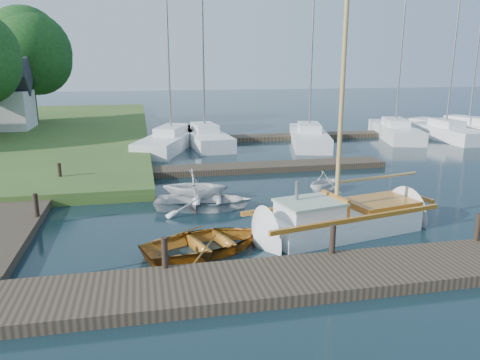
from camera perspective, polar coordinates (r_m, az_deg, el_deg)
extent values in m
plane|color=black|center=(17.29, 0.00, -3.86)|extent=(160.00, 160.00, 0.00)
cube|color=#31281E|center=(11.85, 6.19, -11.91)|extent=(18.00, 2.20, 0.30)
cube|color=#31281E|center=(19.37, -25.22, -2.81)|extent=(2.20, 18.00, 0.30)
cube|color=#31281E|center=(23.81, 1.45, 1.51)|extent=(14.00, 1.60, 0.30)
cube|color=#31281E|center=(35.17, 10.61, 5.37)|extent=(30.00, 1.60, 0.30)
cylinder|color=black|center=(12.03, -9.16, -8.73)|extent=(0.16, 0.16, 0.80)
cylinder|color=black|center=(12.99, 11.22, -7.07)|extent=(0.16, 0.16, 0.80)
cylinder|color=black|center=(15.28, 27.01, -5.15)|extent=(0.16, 0.16, 0.80)
cylinder|color=black|center=(17.12, -23.60, -2.81)|extent=(0.16, 0.16, 0.80)
cylinder|color=black|center=(21.89, -21.13, 0.91)|extent=(0.16, 0.16, 0.80)
cube|color=silver|center=(15.54, 12.13, -5.39)|extent=(5.31, 3.02, 0.90)
cone|color=silver|center=(17.46, 20.25, -3.79)|extent=(1.69, 2.19, 1.96)
cone|color=silver|center=(14.07, 2.32, -7.17)|extent=(1.40, 2.13, 1.96)
cube|color=#99551B|center=(16.11, 10.25, -2.70)|extent=(6.08, 1.44, 0.14)
cube|color=#99551B|center=(14.68, 14.40, -4.59)|extent=(6.08, 1.44, 0.14)
cube|color=#99551B|center=(17.56, 21.21, -2.04)|extent=(0.35, 1.10, 0.14)
cube|color=silver|center=(14.67, 8.48, -3.64)|extent=(2.06, 1.75, 0.44)
cube|color=#9FBB9D|center=(14.60, 8.51, -2.70)|extent=(2.18, 1.87, 0.08)
cube|color=#99551B|center=(15.17, 11.51, -2.86)|extent=(0.42, 1.39, 0.60)
cylinder|color=slate|center=(14.60, 6.93, -1.30)|extent=(0.12, 0.12, 0.60)
cube|color=#99551B|center=(16.35, 16.76, -2.69)|extent=(2.47, 1.94, 0.20)
cylinder|color=#A68844|center=(14.57, 12.44, 12.00)|extent=(0.14, 0.14, 8.40)
cylinder|color=#A68844|center=(15.99, 16.45, 0.31)|extent=(3.15, 0.78, 0.10)
imported|color=#99551B|center=(13.65, -4.09, -7.17)|extent=(4.38, 3.67, 0.78)
imported|color=silver|center=(17.62, -4.51, -2.29)|extent=(4.06, 3.25, 0.75)
imported|color=silver|center=(18.58, -5.45, -0.47)|extent=(3.05, 2.79, 1.36)
imported|color=silver|center=(20.22, 10.29, 0.03)|extent=(2.44, 2.35, 0.99)
cube|color=silver|center=(30.66, -8.36, 4.77)|extent=(5.25, 9.15, 0.90)
cube|color=silver|center=(30.56, -8.41, 6.07)|extent=(2.43, 3.43, 0.50)
cylinder|color=slate|center=(30.28, -8.75, 15.16)|extent=(0.12, 0.12, 10.17)
cube|color=silver|center=(31.51, -4.32, 5.13)|extent=(2.84, 7.90, 0.90)
cube|color=silver|center=(31.41, -4.34, 6.40)|extent=(1.62, 2.82, 0.50)
cylinder|color=slate|center=(31.13, -4.49, 14.36)|extent=(0.12, 0.12, 9.21)
cube|color=silver|center=(31.96, 8.38, 5.15)|extent=(4.24, 8.31, 0.90)
cube|color=silver|center=(31.86, 8.43, 6.39)|extent=(2.09, 3.07, 0.50)
cylinder|color=slate|center=(31.60, 8.75, 15.15)|extent=(0.12, 0.12, 10.21)
cube|color=silver|center=(36.17, 18.35, 5.61)|extent=(4.31, 8.37, 0.90)
cube|color=silver|center=(36.08, 18.44, 6.71)|extent=(2.12, 3.10, 0.50)
cylinder|color=slate|center=(35.86, 19.13, 15.27)|extent=(0.12, 0.12, 11.28)
cube|color=silver|center=(36.77, 23.75, 5.27)|extent=(2.30, 6.98, 0.90)
cube|color=silver|center=(36.68, 23.86, 6.35)|extent=(1.44, 2.45, 0.50)
cylinder|color=slate|center=(36.45, 24.63, 13.87)|extent=(0.12, 0.12, 10.15)
cube|color=silver|center=(39.59, 26.05, 5.58)|extent=(5.35, 9.88, 0.90)
cube|color=silver|center=(39.51, 26.16, 6.58)|extent=(2.46, 3.67, 0.50)
cylinder|color=slate|center=(39.30, 26.99, 14.01)|extent=(0.12, 0.12, 10.78)
cylinder|color=#332114|center=(43.06, -23.78, 8.92)|extent=(0.36, 0.36, 3.67)
sphere|color=#163C13|center=(42.96, -24.29, 13.92)|extent=(6.73, 6.73, 6.73)
sphere|color=#163C13|center=(42.57, -23.63, 13.31)|extent=(5.71, 5.71, 5.71)
sphere|color=#163C13|center=(43.46, -24.81, 14.81)|extent=(6.12, 6.12, 6.12)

